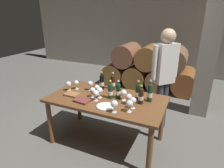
{
  "coord_description": "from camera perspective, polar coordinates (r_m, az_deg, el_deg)",
  "views": [
    {
      "loc": [
        1.12,
        -2.25,
        1.93
      ],
      "look_at": [
        0.0,
        0.2,
        0.91
      ],
      "focal_mm": 30.22,
      "sensor_mm": 36.0,
      "label": 1
    }
  ],
  "objects": [
    {
      "name": "ground_plane",
      "position": [
        3.17,
        -1.56,
        -16.77
      ],
      "size": [
        14.0,
        14.0,
        0.0
      ],
      "primitive_type": "plane",
      "color": "#66635E"
    },
    {
      "name": "cellar_back_wall",
      "position": [
        6.57,
        15.18,
        15.47
      ],
      "size": [
        10.0,
        0.24,
        2.8
      ],
      "primitive_type": "cube",
      "color": "gray",
      "rests_on": "ground_plane"
    },
    {
      "name": "barrel_stack",
      "position": [
        5.17,
        11.13,
        4.71
      ],
      "size": [
        2.49,
        0.9,
        1.15
      ],
      "color": "brown",
      "rests_on": "ground_plane"
    },
    {
      "name": "stone_pillar",
      "position": [
        3.91,
        27.2,
        9.22
      ],
      "size": [
        0.32,
        0.32,
        2.6
      ],
      "primitive_type": "cube",
      "color": "gray",
      "rests_on": "ground_plane"
    },
    {
      "name": "dining_table",
      "position": [
        2.81,
        -1.7,
        -5.92
      ],
      "size": [
        1.7,
        0.9,
        0.76
      ],
      "color": "brown",
      "rests_on": "ground_plane"
    },
    {
      "name": "wine_bottle_0",
      "position": [
        2.68,
        7.85,
        -2.35
      ],
      "size": [
        0.07,
        0.07,
        0.29
      ],
      "color": "black",
      "rests_on": "dining_table"
    },
    {
      "name": "wine_bottle_1",
      "position": [
        2.72,
        1.91,
        -1.98
      ],
      "size": [
        0.07,
        0.07,
        0.27
      ],
      "color": "black",
      "rests_on": "dining_table"
    },
    {
      "name": "wine_bottle_2",
      "position": [
        2.59,
        8.74,
        -3.49
      ],
      "size": [
        0.07,
        0.07,
        0.27
      ],
      "color": "black",
      "rests_on": "dining_table"
    },
    {
      "name": "wine_bottle_3",
      "position": [
        3.05,
        -3.1,
        0.7
      ],
      "size": [
        0.07,
        0.07,
        0.3
      ],
      "color": "black",
      "rests_on": "dining_table"
    },
    {
      "name": "wine_bottle_4",
      "position": [
        2.72,
        -0.49,
        -2.02
      ],
      "size": [
        0.07,
        0.07,
        0.28
      ],
      "color": "#19381E",
      "rests_on": "dining_table"
    },
    {
      "name": "wine_bottle_5",
      "position": [
        3.03,
        0.26,
        0.6
      ],
      "size": [
        0.07,
        0.07,
        0.29
      ],
      "color": "black",
      "rests_on": "dining_table"
    },
    {
      "name": "wine_bottle_6",
      "position": [
        2.67,
        11.39,
        -2.51
      ],
      "size": [
        0.07,
        0.07,
        0.32
      ],
      "color": "#19381E",
      "rests_on": "dining_table"
    },
    {
      "name": "wine_glass_0",
      "position": [
        2.55,
        5.14,
        -3.95
      ],
      "size": [
        0.08,
        0.08,
        0.16
      ],
      "color": "white",
      "rests_on": "dining_table"
    },
    {
      "name": "wine_glass_1",
      "position": [
        2.65,
        -4.95,
        -2.85
      ],
      "size": [
        0.09,
        0.09,
        0.16
      ],
      "color": "white",
      "rests_on": "dining_table"
    },
    {
      "name": "wine_glass_2",
      "position": [
        2.77,
        -5.87,
        -1.93
      ],
      "size": [
        0.08,
        0.08,
        0.15
      ],
      "color": "white",
      "rests_on": "dining_table"
    },
    {
      "name": "wine_glass_3",
      "position": [
        2.45,
        6.41,
        -5.04
      ],
      "size": [
        0.08,
        0.08,
        0.16
      ],
      "color": "white",
      "rests_on": "dining_table"
    },
    {
      "name": "wine_glass_4",
      "position": [
        2.74,
        -3.77,
        -2.0
      ],
      "size": [
        0.09,
        0.09,
        0.16
      ],
      "color": "white",
      "rests_on": "dining_table"
    },
    {
      "name": "wine_glass_5",
      "position": [
        2.66,
        3.58,
        -2.73
      ],
      "size": [
        0.09,
        0.09,
        0.16
      ],
      "color": "white",
      "rests_on": "dining_table"
    },
    {
      "name": "wine_glass_6",
      "position": [
        2.36,
        5.32,
        -6.0
      ],
      "size": [
        0.09,
        0.09,
        0.16
      ],
      "color": "white",
      "rests_on": "dining_table"
    },
    {
      "name": "wine_glass_7",
      "position": [
        2.34,
        0.69,
        -6.11
      ],
      "size": [
        0.09,
        0.09,
        0.16
      ],
      "color": "white",
      "rests_on": "dining_table"
    },
    {
      "name": "wine_glass_8",
      "position": [
        3.1,
        -10.74,
        0.32
      ],
      "size": [
        0.08,
        0.08,
        0.15
      ],
      "color": "white",
      "rests_on": "dining_table"
    },
    {
      "name": "wine_glass_9",
      "position": [
        3.02,
        -6.62,
        0.04
      ],
      "size": [
        0.09,
        0.09,
        0.16
      ],
      "color": "white",
      "rests_on": "dining_table"
    },
    {
      "name": "wine_glass_10",
      "position": [
        2.85,
        -4.54,
        -1.17
      ],
      "size": [
        0.08,
        0.08,
        0.15
      ],
      "color": "white",
      "rests_on": "dining_table"
    },
    {
      "name": "wine_glass_11",
      "position": [
        3.06,
        -13.0,
        -0.05
      ],
      "size": [
        0.08,
        0.08,
        0.16
      ],
      "color": "white",
      "rests_on": "dining_table"
    },
    {
      "name": "tasting_notebook",
      "position": [
        2.92,
        -11.99,
        -3.07
      ],
      "size": [
        0.22,
        0.16,
        0.03
      ],
      "primitive_type": "cube",
      "rotation": [
        0.0,
        0.0,
        -0.02
      ],
      "color": "#936038",
      "rests_on": "dining_table"
    },
    {
      "name": "leather_ledger",
      "position": [
        2.69,
        -8.99,
        -4.97
      ],
      "size": [
        0.24,
        0.18,
        0.03
      ],
      "primitive_type": "cube",
      "rotation": [
        0.0,
        0.0,
        -0.12
      ],
      "color": "brown",
      "rests_on": "dining_table"
    },
    {
      "name": "serving_plate",
      "position": [
        2.52,
        -2.01,
        -6.77
      ],
      "size": [
        0.24,
        0.24,
        0.01
      ],
      "primitive_type": "cylinder",
      "color": "white",
      "rests_on": "dining_table"
    },
    {
      "name": "sommelier_presenting",
      "position": [
        3.16,
        15.65,
        3.67
      ],
      "size": [
        0.36,
        0.39,
        1.72
      ],
      "color": "#383842",
      "rests_on": "ground_plane"
    }
  ]
}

